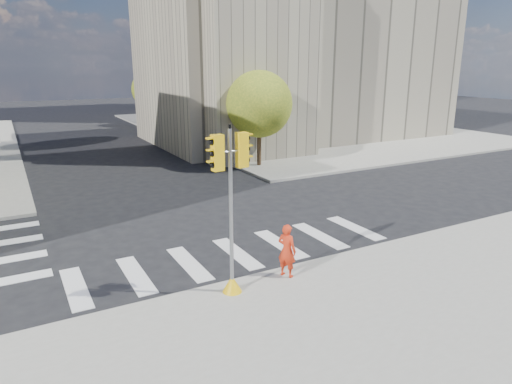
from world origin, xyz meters
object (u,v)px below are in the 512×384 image
Objects in this scene: photographer at (287,250)px; lamp_far at (173,85)px; lamp_near at (238,92)px; traffic_signal at (231,224)px.

lamp_far is at bearing -39.90° from photographer.
lamp_near is 4.82× the size of photographer.
traffic_signal is (-9.61, -32.71, -2.38)m from lamp_far.
lamp_near is at bearing -49.09° from photographer.
traffic_signal is 2.27m from photographer.
lamp_far is at bearing 67.43° from traffic_signal.
traffic_signal is (-9.61, -18.71, -2.38)m from lamp_near.
lamp_near reaches higher than traffic_signal.
lamp_near is 14.00m from lamp_far.
traffic_signal is at bearing -106.37° from lamp_far.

